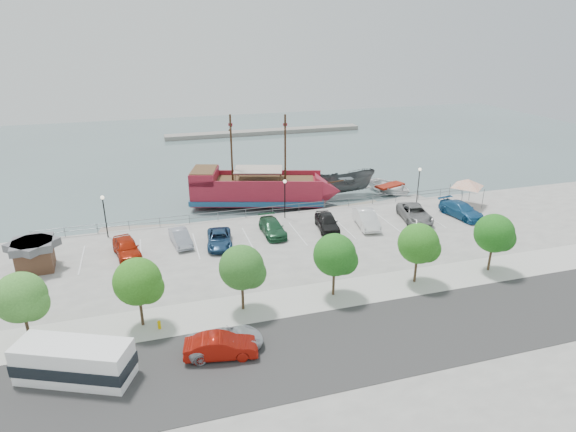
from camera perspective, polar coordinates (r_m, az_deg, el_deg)
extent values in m
plane|color=#506365|center=(46.45, 1.90, -4.18)|extent=(160.00, 160.00, 0.00)
cube|color=gray|center=(30.25, 15.44, -19.93)|extent=(100.00, 58.00, 1.20)
cube|color=#343333|center=(33.22, 10.96, -13.95)|extent=(100.00, 8.00, 0.04)
cube|color=#BAB8B1|center=(37.74, 6.79, -9.02)|extent=(100.00, 4.00, 0.05)
cylinder|color=slate|center=(52.57, -0.77, 1.25)|extent=(50.00, 0.06, 0.06)
cylinder|color=slate|center=(52.71, -0.77, 0.84)|extent=(50.00, 0.06, 0.06)
cube|color=gray|center=(99.52, -2.75, 9.92)|extent=(40.00, 3.00, 0.80)
cube|color=maroon|center=(57.86, -3.66, 2.97)|extent=(16.12, 9.08, 2.50)
cube|color=navy|center=(58.12, -3.64, 2.21)|extent=(16.48, 9.44, 0.58)
cone|color=maroon|center=(57.91, 4.73, 2.96)|extent=(4.29, 5.31, 4.62)
cube|color=maroon|center=(58.05, -9.90, 4.75)|extent=(4.16, 5.44, 1.35)
cube|color=brown|center=(57.85, -9.94, 5.43)|extent=(3.87, 5.02, 0.12)
cube|color=brown|center=(57.44, -3.21, 4.20)|extent=(13.19, 7.69, 0.14)
cube|color=maroon|center=(59.59, -3.56, 5.12)|extent=(14.77, 4.67, 0.67)
cube|color=maroon|center=(55.18, -3.85, 3.78)|extent=(14.77, 4.67, 0.67)
cylinder|color=#382111|center=(56.32, -0.34, 8.00)|extent=(0.29, 0.29, 7.88)
cylinder|color=#382111|center=(56.72, -6.72, 7.95)|extent=(0.29, 0.29, 7.88)
cylinder|color=#382111|center=(55.81, -0.34, 10.40)|extent=(0.97, 2.80, 0.13)
cylinder|color=#382111|center=(56.22, -6.83, 10.33)|extent=(0.97, 2.80, 0.13)
cube|color=#BEAE9C|center=(57.06, -3.53, 5.54)|extent=(6.40, 5.12, 0.12)
cylinder|color=#382111|center=(57.61, 5.43, 4.04)|extent=(2.33, 0.85, 0.57)
imported|color=#46494B|center=(61.76, 6.91, 3.71)|extent=(7.72, 3.05, 2.96)
imported|color=white|center=(63.78, 11.95, 3.22)|extent=(6.64, 7.80, 1.37)
cube|color=gray|center=(52.77, -17.46, -1.72)|extent=(7.93, 3.47, 0.44)
cube|color=gray|center=(57.54, 7.96, 0.98)|extent=(6.93, 2.77, 0.39)
cube|color=gray|center=(60.04, 12.93, 1.53)|extent=(8.02, 3.82, 0.44)
cube|color=#523423|center=(45.72, -27.77, -4.45)|extent=(2.98, 2.98, 2.04)
cube|color=#545459|center=(45.24, -28.04, -3.02)|extent=(3.38, 3.38, 0.65)
cylinder|color=slate|center=(59.22, 18.58, 2.61)|extent=(0.08, 0.08, 2.25)
cylinder|color=slate|center=(60.60, 20.75, 2.75)|extent=(0.08, 0.08, 2.25)
cylinder|color=slate|center=(57.09, 19.89, 1.76)|extent=(0.08, 0.08, 2.25)
cylinder|color=slate|center=(58.51, 22.11, 1.92)|extent=(0.08, 0.08, 2.25)
pyramid|color=white|center=(58.26, 20.58, 4.12)|extent=(4.62, 4.62, 0.92)
imported|color=#A9ADB5|center=(31.47, -7.53, -14.44)|extent=(4.99, 2.47, 1.36)
imported|color=#961209|center=(30.92, -7.96, -15.06)|extent=(4.72, 2.33, 1.49)
cube|color=white|center=(31.30, -24.02, -15.51)|extent=(6.88, 4.72, 2.34)
cube|color=black|center=(31.38, -23.99, -15.71)|extent=(7.01, 4.84, 0.75)
cylinder|color=#DAAE00|center=(34.43, -15.00, -12.44)|extent=(0.21, 0.21, 0.53)
sphere|color=#DAAE00|center=(34.27, -15.05, -12.04)|extent=(0.23, 0.23, 0.23)
cylinder|color=black|center=(49.42, -20.83, -0.24)|extent=(0.12, 0.12, 4.00)
sphere|color=#FFF2CC|center=(48.74, -21.15, 2.05)|extent=(0.36, 0.36, 0.36)
cylinder|color=black|center=(51.04, -0.38, 1.87)|extent=(0.12, 0.12, 4.00)
sphere|color=#FFF2CC|center=(50.38, -0.38, 4.13)|extent=(0.36, 0.36, 0.36)
cylinder|color=black|center=(57.39, 15.17, 3.33)|extent=(0.12, 0.12, 4.00)
sphere|color=#FFF2CC|center=(56.81, 15.37, 5.35)|extent=(0.36, 0.36, 0.36)
cylinder|color=#473321|center=(35.68, -28.48, -11.64)|extent=(0.20, 0.20, 2.20)
sphere|color=#3B782A|center=(34.59, -29.14, -8.41)|extent=(3.20, 3.20, 3.20)
sphere|color=#3B782A|center=(34.37, -28.14, -9.16)|extent=(2.20, 2.20, 2.20)
cylinder|color=#473321|center=(34.69, -16.99, -10.75)|extent=(0.20, 0.20, 2.20)
sphere|color=#2B6718|center=(33.57, -17.41, -7.41)|extent=(3.20, 3.20, 3.20)
sphere|color=#2B6718|center=(33.47, -16.30, -8.15)|extent=(2.20, 2.20, 2.20)
cylinder|color=#473321|center=(35.10, -5.39, -9.41)|extent=(0.20, 0.20, 2.20)
sphere|color=#2A6020|center=(33.98, -5.53, -6.08)|extent=(3.20, 3.20, 3.20)
sphere|color=#2A6020|center=(34.01, -4.40, -6.77)|extent=(2.20, 2.20, 2.20)
cylinder|color=#473321|center=(36.85, 5.42, -7.81)|extent=(0.20, 0.20, 2.20)
sphere|color=#1D5B18|center=(35.79, 5.55, -4.59)|extent=(3.20, 3.20, 3.20)
sphere|color=#1D5B18|center=(35.94, 6.60, -5.24)|extent=(2.20, 2.20, 2.20)
cylinder|color=#473321|center=(39.78, 14.88, -6.18)|extent=(0.20, 0.20, 2.20)
sphere|color=#266719|center=(38.80, 15.20, -3.16)|extent=(3.20, 3.20, 3.20)
sphere|color=#266719|center=(39.04, 16.12, -3.75)|extent=(2.20, 2.20, 2.20)
cylinder|color=#473321|center=(43.64, 22.80, -4.66)|extent=(0.20, 0.20, 2.20)
sphere|color=#1C5C17|center=(42.75, 23.24, -1.88)|extent=(3.20, 3.20, 3.20)
sphere|color=#1C5C17|center=(43.07, 24.03, -2.42)|extent=(2.20, 2.20, 2.20)
imported|color=#A71F09|center=(45.18, -18.59, -3.56)|extent=(2.90, 5.17, 1.66)
imported|color=#959AA9|center=(46.28, -12.61, -2.51)|extent=(2.08, 4.38, 1.39)
imported|color=navy|center=(45.38, -8.13, -2.71)|extent=(2.88, 5.12, 1.35)
imported|color=#1F5131|center=(47.42, -1.86, -1.36)|extent=(2.02, 4.92, 1.43)
imported|color=black|center=(48.64, 4.65, -0.69)|extent=(2.59, 5.02, 1.63)
imported|color=white|center=(49.88, 9.27, -0.32)|extent=(2.56, 5.26, 1.66)
imported|color=gray|center=(52.51, 14.80, 0.30)|extent=(3.74, 6.09, 1.58)
imported|color=#1D588B|center=(55.05, 19.84, 0.69)|extent=(3.08, 5.71, 1.57)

